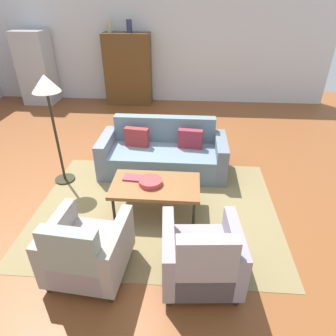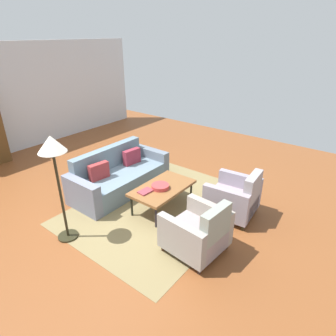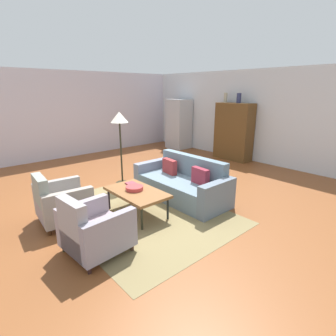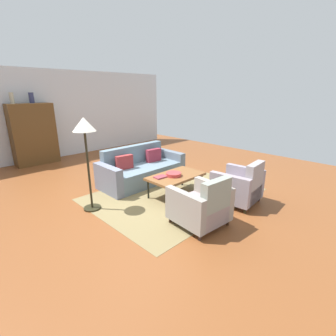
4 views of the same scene
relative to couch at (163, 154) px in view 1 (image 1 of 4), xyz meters
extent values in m
plane|color=brown|center=(-0.56, -0.49, -0.29)|extent=(11.00, 11.00, 0.00)
cube|color=silver|center=(-0.56, 3.84, 1.11)|extent=(9.17, 0.12, 2.80)
cube|color=olive|center=(0.00, -1.14, -0.28)|extent=(3.40, 2.60, 0.01)
cube|color=slate|center=(0.00, -0.09, -0.08)|extent=(1.74, 0.90, 0.42)
cube|color=slate|center=(0.00, 0.27, 0.14)|extent=(1.74, 0.18, 0.86)
cube|color=slate|center=(0.96, -0.09, 0.02)|extent=(0.18, 0.90, 0.62)
cube|color=slate|center=(-0.96, -0.09, 0.02)|extent=(0.18, 0.90, 0.62)
cube|color=maroon|center=(0.45, 0.01, 0.29)|extent=(0.41, 0.16, 0.32)
cube|color=maroon|center=(-0.45, 0.01, 0.29)|extent=(0.41, 0.17, 0.32)
cylinder|color=black|center=(-0.53, -0.91, -0.09)|extent=(0.04, 0.04, 0.40)
cylinder|color=black|center=(0.53, -0.91, -0.09)|extent=(0.04, 0.04, 0.40)
cylinder|color=#262028|center=(-0.53, -1.47, -0.09)|extent=(0.04, 0.04, 0.40)
cylinder|color=black|center=(0.53, -1.47, -0.09)|extent=(0.04, 0.04, 0.40)
cube|color=brown|center=(0.00, -1.19, 0.14)|extent=(1.20, 0.70, 0.05)
cylinder|color=#372113|center=(-0.91, -1.92, -0.24)|extent=(0.05, 0.05, 0.10)
cylinder|color=#331E1D|center=(-0.23, -1.98, -0.24)|extent=(0.05, 0.05, 0.10)
cylinder|color=#332622|center=(-0.97, -2.60, -0.24)|extent=(0.05, 0.05, 0.10)
cylinder|color=#3B210F|center=(-0.29, -2.65, -0.24)|extent=(0.05, 0.05, 0.10)
cube|color=gray|center=(-0.60, -2.29, -0.04)|extent=(0.63, 0.85, 0.30)
cube|color=gray|center=(-0.63, -2.62, 0.20)|extent=(0.57, 0.19, 0.78)
cube|color=gray|center=(-0.94, -2.26, 0.09)|extent=(0.19, 0.81, 0.56)
cube|color=gray|center=(-0.26, -2.32, 0.09)|extent=(0.19, 0.81, 0.56)
cylinder|color=#2F2813|center=(0.23, -1.98, -0.24)|extent=(0.05, 0.05, 0.10)
cylinder|color=#38261E|center=(0.91, -1.92, -0.24)|extent=(0.05, 0.05, 0.10)
cylinder|color=#2C2916|center=(0.29, -2.65, -0.24)|extent=(0.05, 0.05, 0.10)
cylinder|color=#311D1A|center=(0.97, -2.60, -0.24)|extent=(0.05, 0.05, 0.10)
cube|color=gray|center=(0.60, -2.29, -0.04)|extent=(0.63, 0.84, 0.30)
cube|color=#999296|center=(0.63, -2.62, 0.20)|extent=(0.57, 0.19, 0.78)
cube|color=gray|center=(0.26, -2.31, 0.09)|extent=(0.19, 0.81, 0.56)
cube|color=gray|center=(0.94, -2.26, 0.09)|extent=(0.19, 0.81, 0.56)
cylinder|color=#BA393B|center=(-0.07, -1.19, 0.20)|extent=(0.32, 0.32, 0.07)
cube|color=#8D3641|center=(-0.33, -1.07, 0.18)|extent=(0.27, 0.19, 0.03)
cube|color=brown|center=(-1.25, 3.49, 0.61)|extent=(1.20, 0.50, 1.80)
cube|color=#4D3013|center=(-1.55, 3.75, 0.61)|extent=(0.56, 0.01, 1.51)
cube|color=#4B2715|center=(-0.95, 3.75, 0.61)|extent=(0.56, 0.01, 1.51)
cylinder|color=#B1A98D|center=(-1.65, 3.49, 1.66)|extent=(0.11, 0.11, 0.31)
cylinder|color=navy|center=(-1.15, 3.49, 1.66)|extent=(0.14, 0.14, 0.30)
cube|color=#B7BABF|center=(-3.70, 3.39, 0.64)|extent=(0.80, 0.70, 1.85)
cylinder|color=#99999E|center=(-3.65, 3.76, 0.73)|extent=(0.02, 0.02, 0.70)
cylinder|color=black|center=(-1.59, -0.50, -0.27)|extent=(0.32, 0.32, 0.03)
cylinder|color=black|center=(-1.59, -0.50, 0.47)|extent=(0.04, 0.04, 1.45)
cone|color=silver|center=(-1.59, -0.50, 1.31)|extent=(0.40, 0.40, 0.24)
camera|label=1|loc=(0.43, -4.51, 2.42)|focal=31.91mm
camera|label=2|loc=(-3.55, -4.05, 2.71)|focal=30.73mm
camera|label=3|loc=(3.72, -3.72, 1.92)|focal=28.37mm
camera|label=4|loc=(-3.56, -4.51, 1.86)|focal=26.21mm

